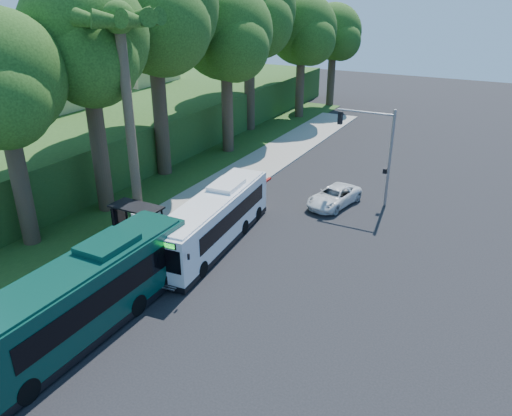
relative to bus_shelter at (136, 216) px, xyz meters
The scene contains 19 objects.
ground 8.00m from the bus_shelter, 21.51° to the left, with size 140.00×140.00×0.00m, color black.
sidewalk 3.35m from the bus_shelter, 90.90° to the left, with size 4.50×70.00×0.12m, color gray.
red_curb 3.07m from the bus_shelter, 26.83° to the right, with size 0.25×30.00×0.13m, color maroon.
grass_verge 9.90m from the bus_shelter, 126.16° to the left, with size 8.00×70.00×0.06m, color #234719.
bus_shelter is the anchor object (origin of this frame).
stop_sign_pole 2.85m from the bus_shelter, 49.08° to the right, with size 0.35×0.06×3.17m.
traffic_signal_pole 17.15m from the bus_shelter, 49.36° to the left, with size 4.10×0.30×7.00m.
palm_tree 10.70m from the bus_shelter, 124.80° to the left, with size 4.20×4.20×14.40m.
hillside_backdrop 26.18m from the bus_shelter, 136.68° to the left, with size 24.00×60.00×8.80m.
tree_0 11.08m from the bus_shelter, 151.08° to the left, with size 8.40×8.00×15.70m.
tree_1 16.56m from the bus_shelter, 119.45° to the left, with size 10.50×10.00×18.26m.
tree_2 21.25m from the bus_shelter, 103.83° to the left, with size 8.82×8.40×15.12m.
tree_3 29.46m from the bus_shelter, 103.86° to the left, with size 10.08×9.60×17.28m.
tree_4 35.97m from the bus_shelter, 96.78° to the left, with size 8.40×8.00×14.14m.
tree_5 43.55m from the bus_shelter, 94.21° to the left, with size 7.35×7.00×12.86m.
tree_6 10.21m from the bus_shelter, 150.84° to the right, with size 7.56×7.20×13.74m.
white_bus 4.80m from the bus_shelter, 25.83° to the left, with size 3.47×11.52×3.38m.
teal_bus 8.80m from the bus_shelter, 65.25° to the right, with size 2.78×12.73×3.79m.
pickup 14.21m from the bus_shelter, 51.81° to the left, with size 2.25×4.88×1.36m, color silver.
Camera 1 is at (12.08, -23.71, 14.50)m, focal length 35.00 mm.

